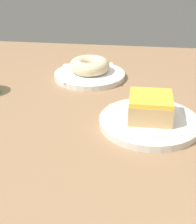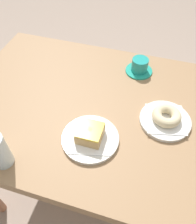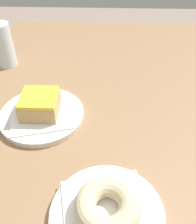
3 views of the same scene
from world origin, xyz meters
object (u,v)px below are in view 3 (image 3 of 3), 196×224
at_px(donut_glazed_square, 40,104).
at_px(water_glass, 2,45).
at_px(plate_glazed_square, 42,115).
at_px(donut_sugar_ring, 109,206).
at_px(plate_sugar_ring, 109,215).

bearing_deg(donut_glazed_square, water_glass, -146.52).
distance_m(plate_glazed_square, water_glass, 0.31).
distance_m(donut_sugar_ring, donut_glazed_square, 0.30).
xyz_separation_m(plate_glazed_square, donut_glazed_square, (-0.00, 0.00, 0.03)).
distance_m(donut_glazed_square, water_glass, 0.30).
xyz_separation_m(plate_sugar_ring, water_glass, (-0.50, -0.33, 0.06)).
relative_size(plate_glazed_square, water_glass, 1.55).
height_order(donut_sugar_ring, donut_glazed_square, donut_glazed_square).
bearing_deg(water_glass, plate_glazed_square, 33.48).
distance_m(plate_sugar_ring, plate_glazed_square, 0.30).
height_order(donut_sugar_ring, plate_glazed_square, donut_sugar_ring).
bearing_deg(donut_sugar_ring, water_glass, -146.40).
xyz_separation_m(plate_sugar_ring, donut_glazed_square, (-0.25, -0.17, 0.03)).
distance_m(plate_sugar_ring, water_glass, 0.60).
height_order(plate_sugar_ring, donut_glazed_square, donut_glazed_square).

